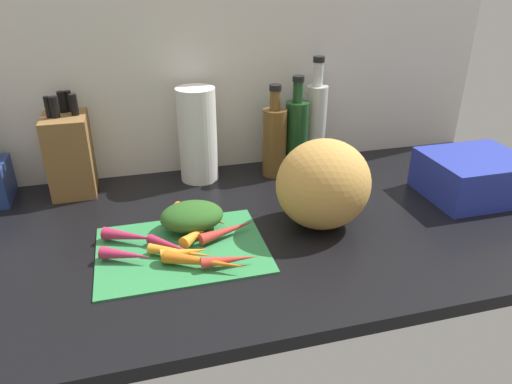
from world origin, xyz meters
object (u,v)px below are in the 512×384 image
Objects in this scene: bottle_0 at (274,140)px; cutting_board at (182,248)px; winter_squash at (323,184)px; carrot_6 at (230,260)px; dish_rack at (473,176)px; carrot_1 at (181,252)px; bottle_1 at (296,134)px; carrot_4 at (199,232)px; knife_block at (70,152)px; paper_towel_roll at (198,135)px; bottle_2 at (315,123)px; carrot_0 at (228,230)px; carrot_5 at (185,252)px; carrot_8 at (201,216)px; carrot_3 at (172,246)px; carrot_9 at (126,255)px; carrot_7 at (130,236)px; carrot_2 at (206,262)px.

cutting_board is at bearing -132.73° from bottle_0.
cutting_board is 35.84cm from winter_squash.
dish_rack reaches higher than carrot_6.
dish_rack is at bearing 7.80° from carrot_1.
carrot_4 is at bearing -136.79° from bottle_1.
carrot_1 is 0.54× the size of knife_block.
bottle_2 is (36.08, 1.04, 0.14)cm from paper_towel_roll.
carrot_5 is (-10.93, -6.70, 0.07)cm from carrot_0.
carrot_8 is (6.00, 10.15, 2.05)cm from cutting_board.
carrot_8 is at bearing 53.27° from carrot_3.
carrot_8 is at bearing -144.88° from bottle_2.
carrot_9 is at bearing -162.65° from carrot_4.
cutting_board is 1.37× the size of bottle_0.
bottle_2 is (57.95, 40.54, 11.39)cm from carrot_9.
dish_rack reaches higher than carrot_7.
bottle_1 is at bearing -3.57° from paper_towel_roll.
carrot_4 is at bearing 110.69° from carrot_6.
carrot_0 reaches higher than carrot_6.
carrot_9 is at bearing 156.40° from carrot_2.
carrot_6 is 19.82cm from carrot_8.
bottle_0 is (27.70, 31.81, 8.64)cm from carrot_4.
carrot_0 is 1.21× the size of carrot_6.
paper_towel_roll is at bearing 156.68° from dish_rack.
dish_rack is (91.76, 9.36, 3.44)cm from carrot_9.
carrot_6 is at bearing -36.53° from carrot_7.
carrot_9 is at bearing -173.99° from winter_squash.
winter_squash is (29.88, -0.21, 8.60)cm from carrot_4.
dish_rack is (75.55, 4.30, 3.44)cm from carrot_4.
carrot_3 is 1.26× the size of carrot_5.
carrot_6 is at bearing -19.10° from carrot_9.
dish_rack reaches higher than carrot_4.
carrot_0 is 1.33× the size of carrot_4.
cutting_board is 1.11× the size of bottle_2.
winter_squash is (36.33, 3.39, 8.94)cm from carrot_3.
carrot_7 reaches higher than carrot_0.
paper_towel_roll is (34.68, -1.95, 2.30)cm from knife_block.
knife_block is 63.85cm from bottle_1.
knife_block is (-24.86, 43.71, 8.95)cm from carrot_5.
cutting_board is 80.35cm from dish_rack.
knife_block is (-33.66, 48.67, 9.13)cm from carrot_6.
carrot_7 is 90.71cm from dish_rack.
bottle_0 is 55.44cm from dish_rack.
carrot_9 reaches higher than cutting_board.
carrot_8 is (2.12, 19.27, 0.23)cm from carrot_2.
carrot_5 is 14.57cm from carrot_7.
carrot_6 is at bearing -166.83° from dish_rack.
bottle_2 is (70.76, -0.90, 2.44)cm from knife_block.
paper_towel_roll reaches higher than carrot_4.
cutting_board is 2.55× the size of carrot_0.
carrot_7 is at bearing -163.42° from carrot_8.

